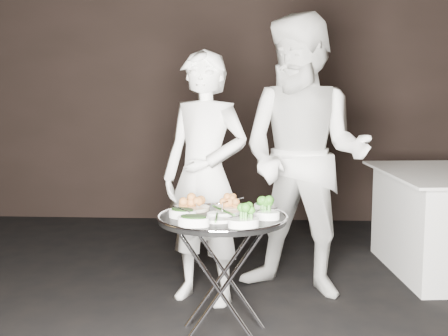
# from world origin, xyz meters

# --- Properties ---
(wall_back) EXTENTS (6.00, 0.05, 3.00)m
(wall_back) POSITION_xyz_m (0.00, 3.52, 1.50)
(wall_back) COLOR black
(wall_back) RESTS_ON floor
(tray_stand) EXTENTS (0.47, 0.40, 0.69)m
(tray_stand) POSITION_xyz_m (0.16, 0.44, 0.39)
(tray_stand) COLOR silver
(tray_stand) RESTS_ON floor
(serving_tray) EXTENTS (0.71, 0.71, 0.04)m
(serving_tray) POSITION_xyz_m (0.16, 0.44, 0.70)
(serving_tray) COLOR black
(serving_tray) RESTS_ON tray_stand
(potato_plate_a) EXTENTS (0.20, 0.20, 0.07)m
(potato_plate_a) POSITION_xyz_m (-0.02, 0.60, 0.74)
(potato_plate_a) COLOR beige
(potato_plate_a) RESTS_ON serving_tray
(potato_plate_b) EXTENTS (0.20, 0.20, 0.07)m
(potato_plate_b) POSITION_xyz_m (0.20, 0.64, 0.74)
(potato_plate_b) COLOR beige
(potato_plate_b) RESTS_ON serving_tray
(greens_bowl) EXTENTS (0.12, 0.12, 0.07)m
(greens_bowl) POSITION_xyz_m (0.39, 0.57, 0.74)
(greens_bowl) COLOR white
(greens_bowl) RESTS_ON serving_tray
(asparagus_plate_a) EXTENTS (0.22, 0.18, 0.04)m
(asparagus_plate_a) POSITION_xyz_m (0.17, 0.46, 0.72)
(asparagus_plate_a) COLOR white
(asparagus_plate_a) RESTS_ON serving_tray
(asparagus_plate_b) EXTENTS (0.17, 0.10, 0.03)m
(asparagus_plate_b) POSITION_xyz_m (0.14, 0.29, 0.72)
(asparagus_plate_b) COLOR white
(asparagus_plate_b) RESTS_ON serving_tray
(spinach_bowl_a) EXTENTS (0.19, 0.16, 0.07)m
(spinach_bowl_a) POSITION_xyz_m (-0.05, 0.39, 0.74)
(spinach_bowl_a) COLOR white
(spinach_bowl_a) RESTS_ON serving_tray
(spinach_bowl_b) EXTENTS (0.19, 0.15, 0.07)m
(spinach_bowl_b) POSITION_xyz_m (0.03, 0.21, 0.74)
(spinach_bowl_b) COLOR white
(spinach_bowl_b) RESTS_ON serving_tray
(broccoli_bowl_a) EXTENTS (0.19, 0.16, 0.07)m
(broccoli_bowl_a) POSITION_xyz_m (0.39, 0.39, 0.74)
(broccoli_bowl_a) COLOR white
(broccoli_bowl_a) RESTS_ON serving_tray
(broccoli_bowl_b) EXTENTS (0.19, 0.17, 0.07)m
(broccoli_bowl_b) POSITION_xyz_m (0.28, 0.20, 0.74)
(broccoli_bowl_b) COLOR white
(broccoli_bowl_b) RESTS_ON serving_tray
(serving_utensils) EXTENTS (0.58, 0.41, 0.01)m
(serving_utensils) POSITION_xyz_m (0.18, 0.50, 0.75)
(serving_utensils) COLOR silver
(serving_utensils) RESTS_ON serving_tray
(waiter_left) EXTENTS (0.70, 0.59, 1.63)m
(waiter_left) POSITION_xyz_m (0.01, 1.08, 0.82)
(waiter_left) COLOR white
(waiter_left) RESTS_ON floor
(waiter_right) EXTENTS (1.12, 1.01, 1.88)m
(waiter_right) POSITION_xyz_m (0.66, 1.25, 0.94)
(waiter_right) COLOR white
(waiter_right) RESTS_ON floor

